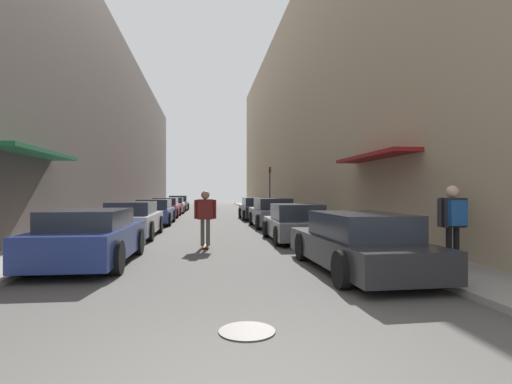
{
  "coord_description": "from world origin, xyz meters",
  "views": [
    {
      "loc": [
        -0.27,
        -3.19,
        1.72
      ],
      "look_at": [
        1.51,
        10.69,
        1.72
      ],
      "focal_mm": 28.0,
      "sensor_mm": 36.0,
      "label": 1
    }
  ],
  "objects_px": {
    "parked_car_left_0": "(91,237)",
    "parked_car_left_4": "(173,205)",
    "parked_car_left_3": "(166,208)",
    "parked_car_left_1": "(133,220)",
    "skateboarder": "(205,213)",
    "traffic_light": "(270,184)",
    "parked_car_left_5": "(178,203)",
    "parked_car_right_2": "(272,213)",
    "pedestrian": "(454,216)",
    "parked_car_left_2": "(155,212)",
    "parked_car_right_1": "(296,223)",
    "parked_car_right_0": "(358,243)",
    "parked_car_right_3": "(255,209)",
    "manhole_cover": "(247,331)"
  },
  "relations": [
    {
      "from": "parked_car_right_3",
      "to": "pedestrian",
      "type": "distance_m",
      "value": 17.14
    },
    {
      "from": "parked_car_left_0",
      "to": "parked_car_right_0",
      "type": "xyz_separation_m",
      "value": [
        5.94,
        -1.62,
        -0.03
      ]
    },
    {
      "from": "parked_car_left_0",
      "to": "parked_car_left_4",
      "type": "distance_m",
      "value": 23.32
    },
    {
      "from": "parked_car_left_4",
      "to": "parked_car_right_2",
      "type": "relative_size",
      "value": 0.96
    },
    {
      "from": "parked_car_right_0",
      "to": "manhole_cover",
      "type": "height_order",
      "value": "parked_car_right_0"
    },
    {
      "from": "parked_car_left_1",
      "to": "parked_car_right_1",
      "type": "xyz_separation_m",
      "value": [
        5.86,
        -2.01,
        -0.04
      ]
    },
    {
      "from": "parked_car_left_1",
      "to": "parked_car_left_4",
      "type": "xyz_separation_m",
      "value": [
        0.11,
        17.53,
        -0.05
      ]
    },
    {
      "from": "parked_car_left_3",
      "to": "parked_car_left_5",
      "type": "height_order",
      "value": "parked_car_left_5"
    },
    {
      "from": "parked_car_left_0",
      "to": "parked_car_left_2",
      "type": "distance_m",
      "value": 11.94
    },
    {
      "from": "parked_car_left_5",
      "to": "parked_car_right_1",
      "type": "bearing_deg",
      "value": -77.04
    },
    {
      "from": "traffic_light",
      "to": "pedestrian",
      "type": "distance_m",
      "value": 22.73
    },
    {
      "from": "parked_car_right_3",
      "to": "manhole_cover",
      "type": "height_order",
      "value": "parked_car_right_3"
    },
    {
      "from": "parked_car_right_2",
      "to": "parked_car_left_1",
      "type": "bearing_deg",
      "value": -149.63
    },
    {
      "from": "parked_car_left_0",
      "to": "parked_car_left_1",
      "type": "relative_size",
      "value": 0.92
    },
    {
      "from": "parked_car_left_5",
      "to": "parked_car_right_3",
      "type": "distance_m",
      "value": 14.28
    },
    {
      "from": "parked_car_right_3",
      "to": "parked_car_right_2",
      "type": "bearing_deg",
      "value": -89.31
    },
    {
      "from": "manhole_cover",
      "to": "pedestrian",
      "type": "xyz_separation_m",
      "value": [
        4.81,
        3.12,
        1.2
      ]
    },
    {
      "from": "parked_car_left_0",
      "to": "parked_car_right_0",
      "type": "distance_m",
      "value": 6.16
    },
    {
      "from": "parked_car_right_2",
      "to": "parked_car_right_3",
      "type": "xyz_separation_m",
      "value": [
        -0.07,
        5.86,
        -0.03
      ]
    },
    {
      "from": "parked_car_left_0",
      "to": "parked_car_left_3",
      "type": "distance_m",
      "value": 18.0
    },
    {
      "from": "traffic_light",
      "to": "parked_car_right_1",
      "type": "bearing_deg",
      "value": -96.27
    },
    {
      "from": "parked_car_left_0",
      "to": "parked_car_left_1",
      "type": "distance_m",
      "value": 5.8
    },
    {
      "from": "parked_car_left_4",
      "to": "parked_car_right_2",
      "type": "bearing_deg",
      "value": -67.4
    },
    {
      "from": "parked_car_left_1",
      "to": "parked_car_left_3",
      "type": "height_order",
      "value": "parked_car_left_1"
    },
    {
      "from": "skateboarder",
      "to": "manhole_cover",
      "type": "xyz_separation_m",
      "value": [
        0.5,
        -7.45,
        -1.07
      ]
    },
    {
      "from": "parked_car_left_0",
      "to": "skateboarder",
      "type": "bearing_deg",
      "value": 42.57
    },
    {
      "from": "parked_car_left_0",
      "to": "parked_car_left_4",
      "type": "xyz_separation_m",
      "value": [
        0.08,
        23.32,
        -0.03
      ]
    },
    {
      "from": "parked_car_right_1",
      "to": "pedestrian",
      "type": "height_order",
      "value": "pedestrian"
    },
    {
      "from": "parked_car_left_5",
      "to": "parked_car_right_2",
      "type": "xyz_separation_m",
      "value": [
        5.73,
        -18.96,
        0.03
      ]
    },
    {
      "from": "parked_car_left_0",
      "to": "parked_car_right_0",
      "type": "height_order",
      "value": "parked_car_left_0"
    },
    {
      "from": "parked_car_left_5",
      "to": "skateboarder",
      "type": "xyz_separation_m",
      "value": [
        2.5,
        -25.78,
        0.43
      ]
    },
    {
      "from": "parked_car_left_5",
      "to": "parked_car_right_2",
      "type": "relative_size",
      "value": 0.92
    },
    {
      "from": "traffic_light",
      "to": "pedestrian",
      "type": "height_order",
      "value": "traffic_light"
    },
    {
      "from": "parked_car_left_0",
      "to": "pedestrian",
      "type": "distance_m",
      "value": 8.24
    },
    {
      "from": "skateboarder",
      "to": "traffic_light",
      "type": "xyz_separation_m",
      "value": [
        5.01,
        18.37,
        1.22
      ]
    },
    {
      "from": "parked_car_left_0",
      "to": "parked_car_right_0",
      "type": "bearing_deg",
      "value": -15.29
    },
    {
      "from": "skateboarder",
      "to": "traffic_light",
      "type": "height_order",
      "value": "traffic_light"
    },
    {
      "from": "parked_car_right_3",
      "to": "skateboarder",
      "type": "bearing_deg",
      "value": -104.0
    },
    {
      "from": "parked_car_left_0",
      "to": "manhole_cover",
      "type": "distance_m",
      "value": 5.95
    },
    {
      "from": "parked_car_left_2",
      "to": "parked_car_right_1",
      "type": "relative_size",
      "value": 1.16
    },
    {
      "from": "parked_car_right_3",
      "to": "pedestrian",
      "type": "xyz_separation_m",
      "value": [
        2.15,
        -17.0,
        0.55
      ]
    },
    {
      "from": "parked_car_left_2",
      "to": "skateboarder",
      "type": "height_order",
      "value": "skateboarder"
    },
    {
      "from": "parked_car_left_1",
      "to": "manhole_cover",
      "type": "xyz_separation_m",
      "value": [
        3.23,
        -10.77,
        -0.65
      ]
    },
    {
      "from": "parked_car_left_3",
      "to": "parked_car_right_3",
      "type": "xyz_separation_m",
      "value": [
        5.81,
        -2.86,
        0.02
      ]
    },
    {
      "from": "parked_car_left_4",
      "to": "manhole_cover",
      "type": "distance_m",
      "value": 28.48
    },
    {
      "from": "parked_car_right_1",
      "to": "skateboarder",
      "type": "height_order",
      "value": "skateboarder"
    },
    {
      "from": "parked_car_left_1",
      "to": "parked_car_left_4",
      "type": "relative_size",
      "value": 1.15
    },
    {
      "from": "parked_car_left_0",
      "to": "parked_car_left_5",
      "type": "relative_size",
      "value": 1.1
    },
    {
      "from": "parked_car_right_1",
      "to": "traffic_light",
      "type": "distance_m",
      "value": 17.25
    },
    {
      "from": "parked_car_left_5",
      "to": "parked_car_right_3",
      "type": "relative_size",
      "value": 0.86
    }
  ]
}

